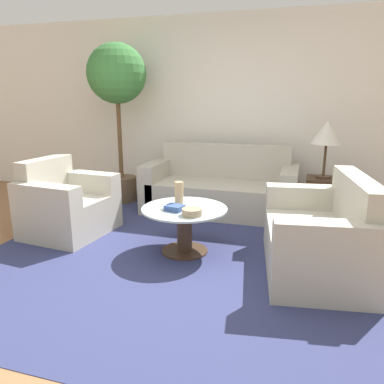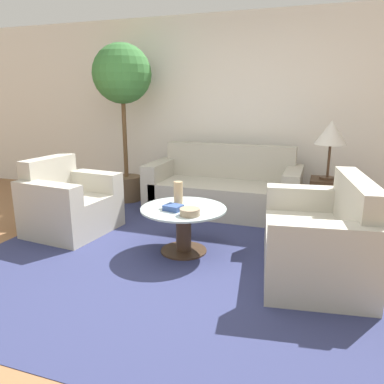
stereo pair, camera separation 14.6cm
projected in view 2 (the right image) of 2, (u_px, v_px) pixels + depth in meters
ground_plane at (150, 274)px, 3.24m from camera, size 14.00×14.00×0.00m
wall_back at (228, 110)px, 5.34m from camera, size 10.00×0.06×2.60m
rug at (184, 251)px, 3.71m from camera, size 3.76×3.73×0.01m
sofa_main at (224, 190)px, 4.95m from camera, size 1.96×0.85×0.87m
armchair at (68, 206)px, 4.22m from camera, size 0.86×0.96×0.83m
loveseat at (322, 242)px, 3.20m from camera, size 0.99×1.41×0.85m
coffee_table at (184, 224)px, 3.64m from camera, size 0.83×0.83×0.45m
side_table at (325, 201)px, 4.46m from camera, size 0.38×0.38×0.55m
table_lamp at (331, 134)px, 4.26m from camera, size 0.36×0.36×0.68m
potted_plant at (123, 87)px, 5.15m from camera, size 0.81×0.81×2.20m
vase at (178, 194)px, 3.64m from camera, size 0.09×0.09×0.24m
bowl at (190, 212)px, 3.36m from camera, size 0.18×0.18×0.06m
book_stack at (173, 208)px, 3.51m from camera, size 0.19×0.16×0.05m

